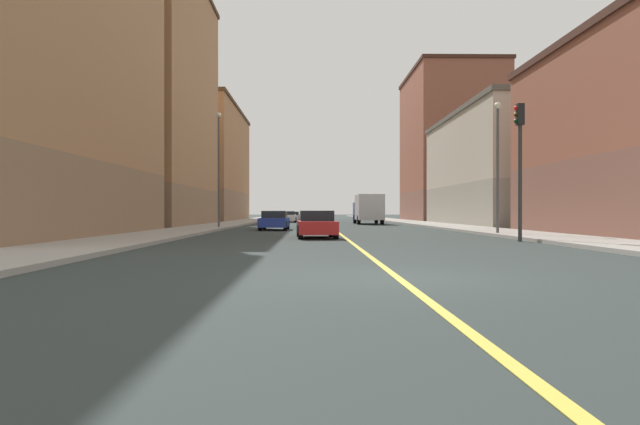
# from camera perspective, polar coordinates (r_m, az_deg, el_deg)

# --- Properties ---
(ground_plane) EXTENTS (400.00, 400.00, 0.00)m
(ground_plane) POSITION_cam_1_polar(r_m,az_deg,el_deg) (10.86, 7.92, -6.64)
(ground_plane) COLOR #2E3736
(ground_plane) RESTS_ON ground
(sidewalk_left) EXTENTS (3.74, 168.00, 0.15)m
(sidewalk_left) POSITION_cam_1_polar(r_m,az_deg,el_deg) (60.69, 9.55, -1.00)
(sidewalk_left) COLOR #9E9B93
(sidewalk_left) RESTS_ON ground
(sidewalk_right) EXTENTS (3.74, 168.00, 0.15)m
(sidewalk_right) POSITION_cam_1_polar(r_m,az_deg,el_deg) (60.17, -8.42, -1.01)
(sidewalk_right) COLOR #9E9B93
(sidewalk_right) RESTS_ON ground
(lane_center_stripe) EXTENTS (0.16, 154.00, 0.01)m
(lane_center_stripe) POSITION_cam_1_polar(r_m,az_deg,el_deg) (59.69, 0.60, -1.09)
(lane_center_stripe) COLOR #E5D14C
(lane_center_stripe) RESTS_ON ground
(building_left_mid) EXTENTS (10.82, 22.67, 10.28)m
(building_left_mid) POSITION_cam_1_polar(r_m,az_deg,el_deg) (53.58, 18.96, 4.27)
(building_left_mid) COLOR #9D9688
(building_left_mid) RESTS_ON ground
(building_left_far) EXTENTS (10.82, 17.09, 19.31)m
(building_left_far) POSITION_cam_1_polar(r_m,az_deg,el_deg) (74.33, 13.30, 6.61)
(building_left_far) COLOR brown
(building_left_far) RESTS_ON ground
(building_right_midblock) EXTENTS (10.82, 19.66, 21.75)m
(building_right_midblock) POSITION_cam_1_polar(r_m,az_deg,el_deg) (51.42, -18.16, 10.89)
(building_right_midblock) COLOR #8F6B4F
(building_right_midblock) RESTS_ON ground
(building_right_distant) EXTENTS (10.82, 25.82, 15.17)m
(building_right_distant) POSITION_cam_1_polar(r_m,az_deg,el_deg) (76.40, -12.29, 4.87)
(building_right_distant) COLOR #8F6B4F
(building_right_distant) RESTS_ON ground
(traffic_light_left_near) EXTENTS (0.40, 0.32, 5.81)m
(traffic_light_left_near) POSITION_cam_1_polar(r_m,az_deg,el_deg) (24.89, 19.88, 5.88)
(traffic_light_left_near) COLOR #2D2D2D
(traffic_light_left_near) RESTS_ON ground
(street_lamp_left_near) EXTENTS (0.36, 0.36, 6.86)m
(street_lamp_left_near) POSITION_cam_1_polar(r_m,az_deg,el_deg) (30.64, 17.84, 5.83)
(street_lamp_left_near) COLOR #4C4C51
(street_lamp_left_near) RESTS_ON ground
(street_lamp_right_near) EXTENTS (0.36, 0.36, 8.13)m
(street_lamp_right_near) POSITION_cam_1_polar(r_m,az_deg,el_deg) (40.00, -10.40, 5.47)
(street_lamp_right_near) COLOR #4C4C51
(street_lamp_right_near) RESTS_ON ground
(car_blue) EXTENTS (1.95, 4.34, 1.30)m
(car_blue) POSITION_cam_1_polar(r_m,az_deg,el_deg) (37.79, -4.72, -0.85)
(car_blue) COLOR #23389E
(car_blue) RESTS_ON ground
(car_silver) EXTENTS (1.86, 4.59, 1.22)m
(car_silver) POSITION_cam_1_polar(r_m,az_deg,el_deg) (70.75, -2.82, -0.41)
(car_silver) COLOR silver
(car_silver) RESTS_ON ground
(car_white) EXTENTS (1.95, 4.31, 1.28)m
(car_white) POSITION_cam_1_polar(r_m,az_deg,el_deg) (63.15, -3.35, -0.45)
(car_white) COLOR white
(car_white) RESTS_ON ground
(car_teal) EXTENTS (1.96, 4.14, 1.31)m
(car_teal) POSITION_cam_1_polar(r_m,az_deg,el_deg) (43.72, -0.93, -0.71)
(car_teal) COLOR #196670
(car_teal) RESTS_ON ground
(car_orange) EXTENTS (1.80, 4.35, 1.27)m
(car_orange) POSITION_cam_1_polar(r_m,az_deg,el_deg) (68.96, -0.48, -0.40)
(car_orange) COLOR orange
(car_orange) RESTS_ON ground
(car_red) EXTENTS (1.99, 4.15, 1.31)m
(car_red) POSITION_cam_1_polar(r_m,az_deg,el_deg) (26.49, -0.36, -1.28)
(car_red) COLOR red
(car_red) RESTS_ON ground
(box_truck) EXTENTS (2.54, 7.53, 2.89)m
(box_truck) POSITION_cam_1_polar(r_m,az_deg,el_deg) (55.15, 4.99, 0.41)
(box_truck) COLOR navy
(box_truck) RESTS_ON ground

